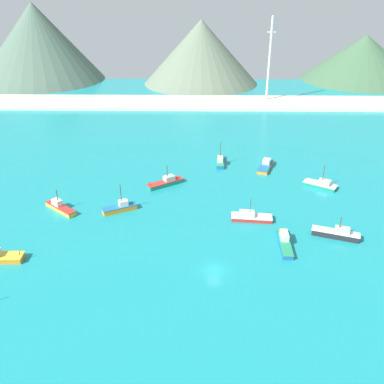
{
  "coord_description": "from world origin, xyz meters",
  "views": [
    {
      "loc": [
        -3.13,
        -61.86,
        47.72
      ],
      "look_at": [
        -4.6,
        26.72,
        2.74
      ],
      "focal_mm": 38.81,
      "sensor_mm": 36.0,
      "label": 1
    }
  ],
  "objects": [
    {
      "name": "fishing_boat_3",
      "position": [
        -11.6,
        36.06,
        0.81
      ],
      "size": [
        9.78,
        7.77,
        5.43
      ],
      "color": "#198466",
      "rests_on": "ground"
    },
    {
      "name": "fishing_boat_13",
      "position": [
        14.46,
        8.64,
        0.79
      ],
      "size": [
        2.49,
        10.22,
        2.34
      ],
      "color": "#1E5BA8",
      "rests_on": "ground"
    },
    {
      "name": "fishing_boat_0",
      "position": [
        16.21,
        47.79,
        0.79
      ],
      "size": [
        6.04,
        10.19,
        2.33
      ],
      "color": "orange",
      "rests_on": "ground"
    },
    {
      "name": "hill_east",
      "position": [
        84.14,
        168.17,
        11.65
      ],
      "size": [
        62.72,
        62.72,
        23.3
      ],
      "color": "#3D6042",
      "rests_on": "ground"
    },
    {
      "name": "fishing_boat_1",
      "position": [
        28.83,
        35.59,
        0.77
      ],
      "size": [
        8.68,
        6.96,
        6.2
      ],
      "color": "#198466",
      "rests_on": "ground"
    },
    {
      "name": "hill_west",
      "position": [
        -88.06,
        165.73,
        19.48
      ],
      "size": [
        66.48,
        66.48,
        38.96
      ],
      "color": "#4C6656",
      "rests_on": "ground"
    },
    {
      "name": "radio_tower",
      "position": [
        26.81,
        121.19,
        18.12
      ],
      "size": [
        3.55,
        2.84,
        35.54
      ],
      "color": "silver",
      "rests_on": "ground"
    },
    {
      "name": "fishing_boat_12",
      "position": [
        3.25,
        50.58,
        0.86
      ],
      "size": [
        2.45,
        9.25,
        6.91
      ],
      "color": "#1E5BA8",
      "rests_on": "ground"
    },
    {
      "name": "fishing_boat_9",
      "position": [
        -21.23,
        22.11,
        0.87
      ],
      "size": [
        8.09,
        5.52,
        6.78
      ],
      "color": "orange",
      "rests_on": "ground"
    },
    {
      "name": "fishing_boat_10",
      "position": [
        -35.37,
        22.23,
        0.81
      ],
      "size": [
        8.71,
        7.67,
        5.16
      ],
      "color": "gold",
      "rests_on": "ground"
    },
    {
      "name": "ground",
      "position": [
        0.0,
        30.0,
        -0.25
      ],
      "size": [
        260.0,
        280.0,
        0.5
      ],
      "color": "teal"
    },
    {
      "name": "hill_central",
      "position": [
        -2.15,
        159.57,
        15.69
      ],
      "size": [
        59.26,
        59.26,
        31.38
      ],
      "color": "#60705B",
      "rests_on": "ground"
    },
    {
      "name": "fishing_boat_2",
      "position": [
        8.68,
        18.58,
        0.74
      ],
      "size": [
        9.34,
        3.81,
        5.34
      ],
      "color": "red",
      "rests_on": "ground"
    },
    {
      "name": "beach_strip",
      "position": [
        0.0,
        117.07,
        0.6
      ],
      "size": [
        247.0,
        22.41,
        1.2
      ],
      "primitive_type": "cube",
      "color": "beige",
      "rests_on": "ground"
    },
    {
      "name": "fishing_boat_6",
      "position": [
        25.79,
        11.71,
        0.93
      ],
      "size": [
        9.8,
        5.15,
        4.91
      ],
      "color": "#232328",
      "rests_on": "ground"
    }
  ]
}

